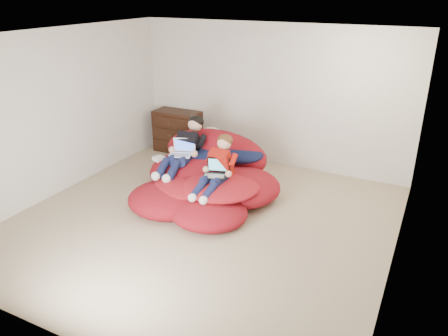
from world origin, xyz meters
TOP-DOWN VIEW (x-y plane):
  - room_shell at (0.00, 0.00)m, footprint 5.10×5.10m
  - dresser at (-1.82, 2.26)m, footprint 0.91×0.51m
  - beanbag_pile at (-0.39, 0.88)m, footprint 2.32×2.37m
  - cream_pillow at (-0.78, 1.74)m, footprint 0.49×0.31m
  - older_boy at (-0.83, 0.95)m, footprint 0.41×1.26m
  - younger_boy at (-0.03, 0.54)m, footprint 0.33×1.00m
  - laptop_white at (-0.83, 0.84)m, footprint 0.40×0.39m
  - laptop_black at (-0.03, 0.50)m, footprint 0.39×0.37m
  - power_adapter at (-1.28, 0.84)m, footprint 0.21×0.21m

SIDE VIEW (x-z plane):
  - room_shell at x=0.00m, z-range -1.17..1.60m
  - beanbag_pile at x=-0.39m, z-range -0.18..0.71m
  - dresser at x=-1.82m, z-range 0.00..0.81m
  - power_adapter at x=-1.28m, z-range 0.39..0.45m
  - laptop_black at x=-0.03m, z-range 0.44..0.69m
  - cream_pillow at x=-0.78m, z-range 0.46..0.78m
  - laptop_white at x=-0.83m, z-range 0.51..0.77m
  - younger_boy at x=-0.03m, z-range 0.27..1.02m
  - older_boy at x=-0.83m, z-range 0.32..1.07m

